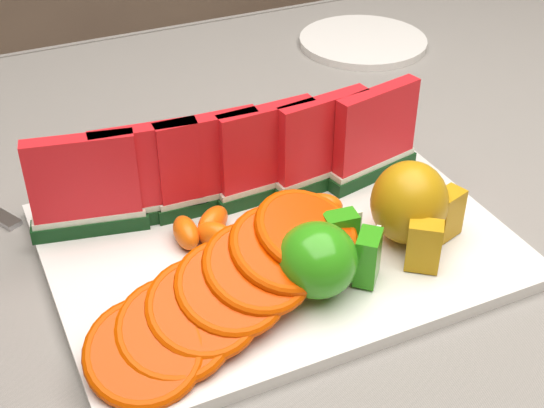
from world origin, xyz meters
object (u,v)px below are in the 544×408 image
pear_cluster (412,206)px  side_plate (363,41)px  apple_cluster (324,257)px  platter (277,243)px

pear_cluster → side_plate: bearing=64.2°
pear_cluster → side_plate: size_ratio=0.52×
apple_cluster → pear_cluster: size_ratio=1.06×
apple_cluster → pear_cluster: pear_cluster is taller
platter → pear_cluster: 0.13m
apple_cluster → side_plate: 0.54m
pear_cluster → apple_cluster: bearing=-166.5°
platter → pear_cluster: bearing=-27.1°
platter → apple_cluster: bearing=-86.5°
pear_cluster → side_plate: pear_cluster is taller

